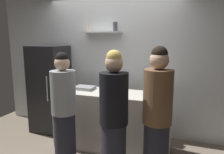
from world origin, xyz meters
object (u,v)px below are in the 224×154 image
Objects in this scene: water_bottle_plastic at (155,91)px; person_brown_jacket at (157,119)px; refrigerator at (50,89)px; utensil_holder at (118,90)px; person_blonde at (114,120)px; wine_bottle_green_glass at (110,82)px; person_grey_hoodie at (64,111)px; wine_bottle_amber_glass at (60,85)px; baking_pan at (84,88)px.

water_bottle_plastic is 0.15× the size of person_brown_jacket.
refrigerator is 2.13m from water_bottle_plastic.
utensil_holder is 0.14× the size of person_blonde.
utensil_holder is 0.89× the size of water_bottle_plastic.
refrigerator is at bearing 175.14° from wine_bottle_green_glass.
wine_bottle_green_glass is 0.22× the size of person_grey_hoodie.
utensil_holder is 0.13× the size of person_brown_jacket.
utensil_holder is at bearing 172.05° from water_bottle_plastic.
person_grey_hoodie reaches higher than water_bottle_plastic.
wine_bottle_amber_glass is at bearing -169.12° from utensil_holder.
person_blonde is (1.68, -1.13, -0.00)m from refrigerator.
person_grey_hoodie is at bearing -156.88° from water_bottle_plastic.
refrigerator reaches higher than person_grey_hoodie.
refrigerator is 1.31m from wine_bottle_green_glass.
refrigerator is at bearing 136.92° from wine_bottle_amber_glass.
refrigerator reaches higher than utensil_holder.
wine_bottle_green_glass is 1.13m from person_blonde.
person_brown_jacket is (1.28, -0.04, 0.06)m from person_grey_hoodie.
person_blonde is at bearing 119.12° from person_grey_hoodie.
person_blonde is at bearing -68.43° from wine_bottle_green_glass.
person_grey_hoodie reaches higher than baking_pan.
refrigerator is 1.55m from utensil_holder.
person_blonde reaches higher than wine_bottle_green_glass.
wine_bottle_green_glass is at bearing -162.79° from person_grey_hoodie.
refrigerator reaches higher than baking_pan.
person_blonde is (1.10, -0.58, -0.24)m from wine_bottle_amber_glass.
wine_bottle_green_glass is 0.97m from person_grey_hoodie.
water_bottle_plastic is at bearing -23.54° from wine_bottle_green_glass.
refrigerator is 0.97× the size of person_brown_jacket.
water_bottle_plastic is 0.16× the size of person_grey_hoodie.
person_grey_hoodie is (0.31, -0.41, -0.27)m from wine_bottle_amber_glass.
person_blonde is (0.83, -0.88, -0.14)m from baking_pan.
refrigerator is at bearing 165.97° from utensil_holder.
water_bottle_plastic is (1.49, 0.09, -0.00)m from wine_bottle_amber_glass.
person_grey_hoodie reaches higher than utensil_holder.
wine_bottle_amber_glass reaches higher than utensil_holder.
person_brown_jacket is at bearing -24.69° from refrigerator.
baking_pan is (0.86, -0.25, 0.14)m from refrigerator.
wine_bottle_green_glass is 0.21× the size of person_brown_jacket.
wine_bottle_amber_glass is 1.66m from person_brown_jacket.
refrigerator is 6.45× the size of water_bottle_plastic.
person_brown_jacket is (1.32, -0.75, -0.11)m from baking_pan.
baking_pan is at bearing 48.26° from wine_bottle_amber_glass.
person_brown_jacket reaches higher than wine_bottle_amber_glass.
person_brown_jacket is (0.49, 0.13, 0.03)m from person_blonde.
person_grey_hoodie is at bearing -114.33° from wine_bottle_green_glass.
refrigerator reaches higher than wine_bottle_green_glass.
wine_bottle_amber_glass is 0.20× the size of person_grey_hoodie.
water_bottle_plastic is 0.59m from person_brown_jacket.
water_bottle_plastic reaches higher than baking_pan.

